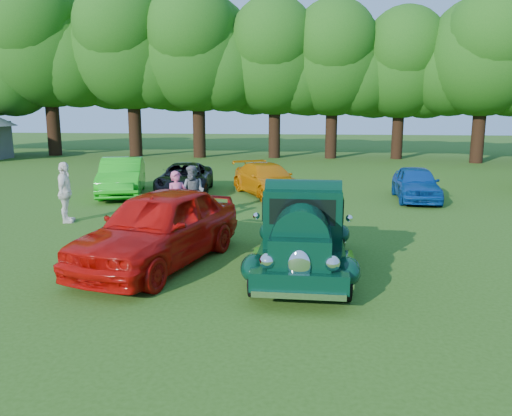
# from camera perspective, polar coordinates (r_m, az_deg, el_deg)

# --- Properties ---
(ground) EXTENTS (120.00, 120.00, 0.00)m
(ground) POSITION_cam_1_polar(r_m,az_deg,el_deg) (11.06, -1.29, -6.65)
(ground) COLOR #2A4E12
(ground) RESTS_ON ground
(hero_pickup) EXTENTS (2.18, 4.68, 1.83)m
(hero_pickup) POSITION_cam_1_polar(r_m,az_deg,el_deg) (10.56, 5.37, -3.10)
(hero_pickup) COLOR black
(hero_pickup) RESTS_ON ground
(red_convertible) EXTENTS (3.16, 5.27, 1.68)m
(red_convertible) POSITION_cam_1_polar(r_m,az_deg,el_deg) (11.21, -11.01, -2.17)
(red_convertible) COLOR #B60B07
(red_convertible) RESTS_ON ground
(back_car_lime) EXTENTS (2.77, 4.77, 1.49)m
(back_car_lime) POSITION_cam_1_polar(r_m,az_deg,el_deg) (20.73, -15.06, 3.48)
(back_car_lime) COLOR #16A315
(back_car_lime) RESTS_ON ground
(back_car_black) EXTENTS (2.62, 4.66, 1.23)m
(back_car_black) POSITION_cam_1_polar(r_m,az_deg,el_deg) (20.66, -8.12, 3.36)
(back_car_black) COLOR black
(back_car_black) RESTS_ON ground
(back_car_orange) EXTENTS (3.64, 4.66, 1.26)m
(back_car_orange) POSITION_cam_1_polar(r_m,az_deg,el_deg) (20.02, 1.31, 3.27)
(back_car_orange) COLOR #CC7007
(back_car_orange) RESTS_ON ground
(back_car_blue) EXTENTS (1.61, 3.80, 1.28)m
(back_car_blue) POSITION_cam_1_polar(r_m,az_deg,el_deg) (19.86, 17.81, 2.70)
(back_car_blue) COLOR navy
(back_car_blue) RESTS_ON ground
(spectator_pink) EXTENTS (0.72, 0.69, 1.66)m
(spectator_pink) POSITION_cam_1_polar(r_m,az_deg,el_deg) (14.59, -8.98, 0.95)
(spectator_pink) COLOR #CD547F
(spectator_pink) RESTS_ON ground
(spectator_grey) EXTENTS (0.95, 0.83, 1.66)m
(spectator_grey) POSITION_cam_1_polar(r_m,az_deg,el_deg) (15.91, -7.20, 1.84)
(spectator_grey) COLOR slate
(spectator_grey) RESTS_ON ground
(spectator_white) EXTENTS (0.74, 1.17, 1.85)m
(spectator_white) POSITION_cam_1_polar(r_m,az_deg,el_deg) (16.14, -20.99, 1.67)
(spectator_white) COLOR white
(spectator_white) RESTS_ON ground
(tree_line) EXTENTS (63.12, 10.22, 12.38)m
(tree_line) POSITION_cam_1_polar(r_m,az_deg,el_deg) (35.57, 0.13, 17.11)
(tree_line) COLOR black
(tree_line) RESTS_ON ground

